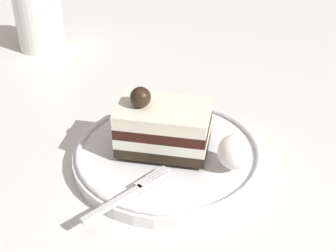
{
  "coord_description": "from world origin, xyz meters",
  "views": [
    {
      "loc": [
        -0.41,
        -0.16,
        0.34
      ],
      "look_at": [
        -0.0,
        -0.02,
        0.05
      ],
      "focal_mm": 51.09,
      "sensor_mm": 36.0,
      "label": 1
    }
  ],
  "objects_px": {
    "whipped_cream_dollop": "(234,152)",
    "drink_glass_near": "(39,24)",
    "dessert_plate": "(168,155)",
    "cake_slice": "(162,128)",
    "fork": "(129,192)"
  },
  "relations": [
    {
      "from": "dessert_plate",
      "to": "fork",
      "type": "xyz_separation_m",
      "value": [
        -0.08,
        0.01,
        0.01
      ]
    },
    {
      "from": "dessert_plate",
      "to": "cake_slice",
      "type": "xyz_separation_m",
      "value": [
        -0.0,
        0.01,
        0.04
      ]
    },
    {
      "from": "dessert_plate",
      "to": "whipped_cream_dollop",
      "type": "relative_size",
      "value": 5.75
    },
    {
      "from": "cake_slice",
      "to": "fork",
      "type": "distance_m",
      "value": 0.09
    },
    {
      "from": "fork",
      "to": "dessert_plate",
      "type": "bearing_deg",
      "value": -8.29
    },
    {
      "from": "cake_slice",
      "to": "drink_glass_near",
      "type": "relative_size",
      "value": 1.15
    },
    {
      "from": "fork",
      "to": "drink_glass_near",
      "type": "bearing_deg",
      "value": 42.33
    },
    {
      "from": "dessert_plate",
      "to": "fork",
      "type": "bearing_deg",
      "value": 171.71
    },
    {
      "from": "dessert_plate",
      "to": "cake_slice",
      "type": "distance_m",
      "value": 0.04
    },
    {
      "from": "whipped_cream_dollop",
      "to": "fork",
      "type": "distance_m",
      "value": 0.12
    },
    {
      "from": "cake_slice",
      "to": "whipped_cream_dollop",
      "type": "relative_size",
      "value": 2.87
    },
    {
      "from": "whipped_cream_dollop",
      "to": "drink_glass_near",
      "type": "xyz_separation_m",
      "value": [
        0.24,
        0.37,
        0.0
      ]
    },
    {
      "from": "drink_glass_near",
      "to": "dessert_plate",
      "type": "bearing_deg",
      "value": -127.69
    },
    {
      "from": "dessert_plate",
      "to": "cake_slice",
      "type": "relative_size",
      "value": 2.01
    },
    {
      "from": "whipped_cream_dollop",
      "to": "drink_glass_near",
      "type": "distance_m",
      "value": 0.44
    }
  ]
}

